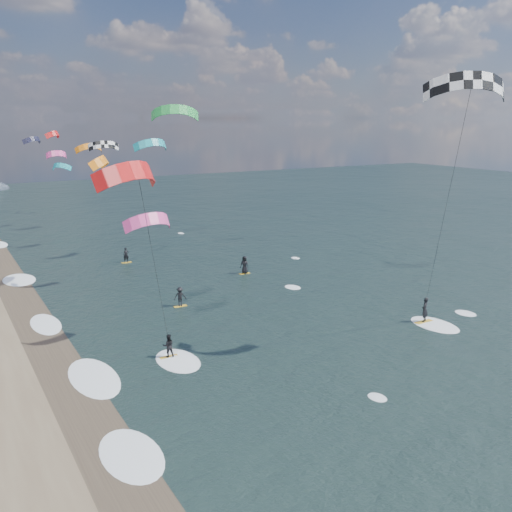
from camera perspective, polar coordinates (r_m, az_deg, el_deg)
ground at (r=29.06m, az=14.40°, el=-18.31°), size 260.00×260.00×0.00m
wet_sand_strip at (r=31.69m, az=-16.22°, el=-15.56°), size 3.00×240.00×0.00m
kitesurfer_near_a at (r=37.31m, az=20.05°, el=11.44°), size 8.10×9.43×18.19m
kitesurfer_near_b at (r=30.98m, az=-10.36°, el=1.21°), size 6.94×8.64×13.77m
far_kitesurfers at (r=53.44m, az=-6.06°, el=-1.99°), size 10.69×17.26×1.81m
bg_kite_field at (r=72.35m, az=-16.03°, el=10.47°), size 12.46×71.11×9.40m
shoreline_surf at (r=36.06m, az=-16.23°, el=-11.83°), size 2.40×79.40×0.11m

